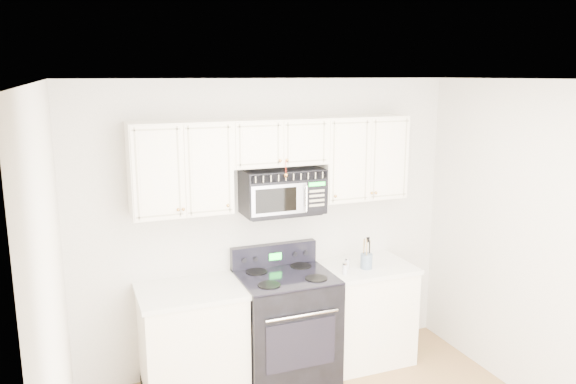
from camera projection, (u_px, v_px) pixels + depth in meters
name	position (u px, v px, depth m)	size (l,w,h in m)	color
room	(365.00, 294.00, 3.47)	(3.51, 3.51, 2.61)	brown
base_cabinet_left	(193.00, 345.00, 4.67)	(0.86, 0.65, 0.92)	white
base_cabinet_right	(362.00, 315.00, 5.24)	(0.86, 0.65, 0.92)	white
range	(286.00, 324.00, 4.93)	(0.80, 0.73, 1.13)	black
upper_cabinets	(276.00, 158.00, 4.78)	(2.44, 0.37, 0.75)	white
microwave	(283.00, 191.00, 4.85)	(0.70, 0.40, 0.39)	black
utensil_crock	(366.00, 260.00, 5.04)	(0.11, 0.11, 0.29)	slate
shaker_salt	(345.00, 269.00, 4.89)	(0.05, 0.05, 0.11)	#B6B4C5
shaker_pepper	(347.00, 263.00, 5.03)	(0.04, 0.04, 0.10)	#B6B4C5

